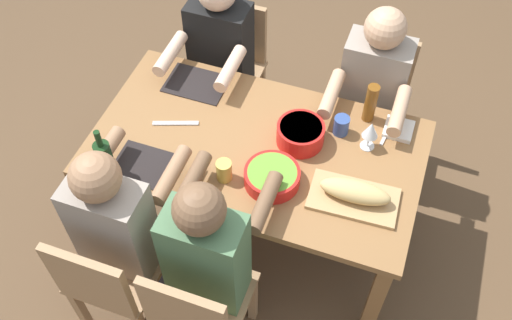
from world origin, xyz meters
TOP-DOWN VIEW (x-y plane):
  - ground_plane at (0.00, 0.00)m, footprint 8.00×8.00m
  - dining_table at (0.00, 0.00)m, footprint 1.60×0.90m
  - chair_near_right at (0.44, -0.77)m, footprint 0.40×0.40m
  - diner_near_right at (0.44, -0.59)m, footprint 0.41×0.53m
  - chair_far_right at (0.44, 0.77)m, footprint 0.40×0.40m
  - diner_far_right at (0.44, 0.59)m, footprint 0.41×0.53m
  - chair_near_left at (-0.44, -0.77)m, footprint 0.40×0.40m
  - diner_near_left at (-0.44, -0.59)m, footprint 0.41×0.53m
  - chair_far_center at (0.00, 0.77)m, footprint 0.40×0.40m
  - diner_far_center at (-0.00, 0.59)m, footprint 0.41×0.53m
  - serving_bowl_greens at (-0.19, -0.10)m, footprint 0.23×0.23m
  - serving_bowl_salad at (-0.14, 0.18)m, footprint 0.26×0.26m
  - cutting_board at (-0.52, 0.15)m, footprint 0.41×0.24m
  - bread_loaf at (-0.52, 0.15)m, footprint 0.32×0.13m
  - wine_bottle at (0.59, 0.38)m, footprint 0.08×0.08m
  - beer_bottle at (-0.47, -0.36)m, footprint 0.06×0.06m
  - wine_glass at (-0.51, -0.18)m, footprint 0.08×0.08m
  - placemat_near_right at (0.44, -0.29)m, footprint 0.32×0.23m
  - placemat_far_right at (0.44, 0.29)m, footprint 0.32×0.23m
  - cup_near_left at (-0.36, -0.22)m, footprint 0.08×0.08m
  - fork_near_left at (-0.58, -0.29)m, footprint 0.04×0.17m
  - cup_far_center at (0.07, 0.23)m, footprint 0.07×0.07m
  - carving_knife at (0.43, 0.00)m, footprint 0.22×0.10m
  - napkin_stack at (-0.63, -0.33)m, footprint 0.14×0.14m

SIDE VIEW (x-z plane):
  - ground_plane at x=0.00m, z-range 0.00..0.00m
  - chair_near_right at x=0.44m, z-range 0.06..0.91m
  - chair_far_right at x=0.44m, z-range 0.06..0.91m
  - chair_near_left at x=-0.44m, z-range 0.06..0.91m
  - chair_far_center at x=0.00m, z-range 0.06..0.91m
  - dining_table at x=0.00m, z-range 0.28..1.02m
  - diner_near_right at x=0.44m, z-range 0.10..1.30m
  - diner_far_right at x=0.44m, z-range 0.10..1.30m
  - diner_near_left at x=-0.44m, z-range 0.10..1.30m
  - diner_far_center at x=0.00m, z-range 0.10..1.30m
  - placemat_near_right at x=0.44m, z-range 0.74..0.75m
  - placemat_far_right at x=0.44m, z-range 0.74..0.75m
  - fork_near_left at x=-0.58m, z-range 0.74..0.75m
  - carving_knife at x=0.43m, z-range 0.74..0.75m
  - cutting_board at x=-0.52m, z-range 0.74..0.76m
  - napkin_stack at x=-0.63m, z-range 0.74..0.76m
  - serving_bowl_salad at x=-0.14m, z-range 0.75..0.82m
  - cup_near_left at x=-0.36m, z-range 0.74..0.84m
  - cup_far_center at x=0.07m, z-range 0.74..0.85m
  - serving_bowl_greens at x=-0.19m, z-range 0.75..0.85m
  - bread_loaf at x=-0.52m, z-range 0.76..0.85m
  - wine_bottle at x=0.59m, z-range 0.70..0.99m
  - beer_bottle at x=-0.47m, z-range 0.74..0.96m
  - wine_glass at x=-0.51m, z-range 0.77..0.94m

